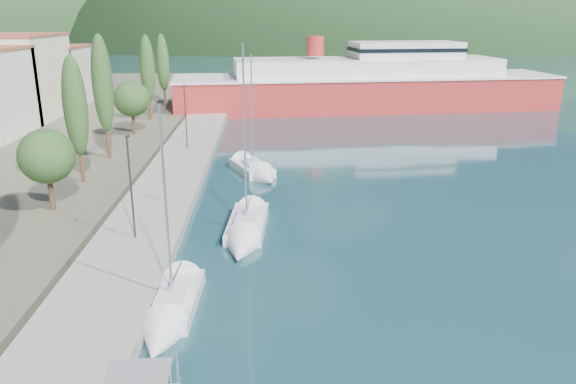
{
  "coord_description": "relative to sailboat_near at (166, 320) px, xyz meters",
  "views": [
    {
      "loc": [
        -1.13,
        -16.92,
        13.39
      ],
      "look_at": [
        0.0,
        14.0,
        3.5
      ],
      "focal_mm": 35.0,
      "sensor_mm": 36.0,
      "label": 1
    }
  ],
  "objects": [
    {
      "name": "sailboat_near",
      "position": [
        0.0,
        0.0,
        0.0
      ],
      "size": [
        2.48,
        7.45,
        10.6
      ],
      "color": "silver",
      "rests_on": "ground"
    },
    {
      "name": "sailboat_far",
      "position": [
        3.85,
        23.9,
        0.02
      ],
      "size": [
        5.02,
        7.87,
        11.05
      ],
      "color": "silver",
      "rests_on": "ground"
    },
    {
      "name": "ground",
      "position": [
        5.76,
        114.62,
        -0.29
      ],
      "size": [
        1400.0,
        1400.0,
        0.0
      ],
      "primitive_type": "plane",
      "color": "#1A3F47"
    },
    {
      "name": "lamp_posts",
      "position": [
        -3.24,
        9.42,
        3.79
      ],
      "size": [
        0.15,
        43.85,
        6.06
      ],
      "color": "#2D2D33",
      "rests_on": "quay"
    },
    {
      "name": "tree_row",
      "position": [
        -9.94,
        26.97,
        5.59
      ],
      "size": [
        3.84,
        64.19,
        11.03
      ],
      "color": "#47301E",
      "rests_on": "land_strip"
    },
    {
      "name": "ferry",
      "position": [
        19.15,
        59.16,
        3.03
      ],
      "size": [
        55.81,
        17.28,
        10.9
      ],
      "color": "#AD2726",
      "rests_on": "ground"
    },
    {
      "name": "sailboat_mid",
      "position": [
        3.09,
        9.73,
        0.02
      ],
      "size": [
        2.94,
        8.93,
        12.65
      ],
      "color": "silver",
      "rests_on": "ground"
    },
    {
      "name": "quay",
      "position": [
        -3.24,
        20.62,
        0.11
      ],
      "size": [
        5.0,
        88.0,
        0.8
      ],
      "primitive_type": "cube",
      "color": "gray",
      "rests_on": "ground"
    }
  ]
}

